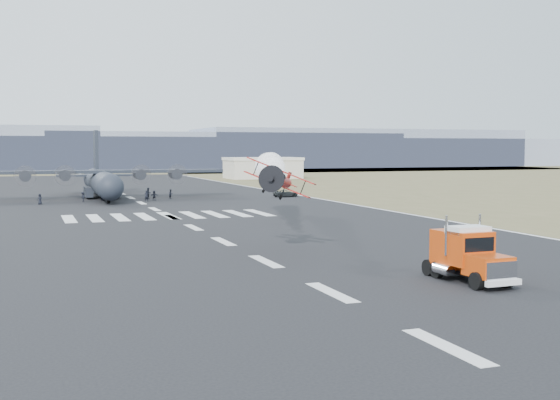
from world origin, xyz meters
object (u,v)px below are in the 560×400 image
crew_d (102,196)px  crew_g (102,195)px  transport_aircraft (102,180)px  crew_c (83,197)px  support_vehicle (286,193)px  crew_a (146,196)px  crew_b (171,194)px  hangar_right (263,168)px  semi_truck (467,254)px  crew_h (149,193)px  aerobatic_biplane (280,180)px  crew_f (154,196)px  crew_e (40,199)px

crew_d → crew_g: bearing=-45.6°
transport_aircraft → crew_d: 7.02m
crew_c → crew_d: bearing=79.0°
support_vehicle → crew_g: 31.02m
crew_a → crew_b: size_ratio=1.09×
hangar_right → crew_b: hangar_right is taller
semi_truck → support_vehicle: (16.32, 76.84, -1.14)m
crew_g → crew_h: (7.56, 0.74, 0.02)m
semi_truck → aerobatic_biplane: size_ratio=1.40×
crew_b → crew_h: (-3.52, 1.22, 0.13)m
crew_c → crew_g: size_ratio=0.84×
hangar_right → crew_g: bearing=-125.8°
semi_truck → crew_c: semi_truck is taller
crew_a → crew_b: 6.30m
aerobatic_biplane → semi_truck: bearing=-49.5°
crew_c → crew_h: 10.94m
crew_b → crew_f: size_ratio=1.03×
transport_aircraft → crew_c: transport_aircraft is taller
aerobatic_biplane → crew_c: aerobatic_biplane is taller
crew_e → crew_h: crew_h is taller
semi_truck → crew_f: semi_truck is taller
semi_truck → crew_b: size_ratio=4.81×
transport_aircraft → crew_h: transport_aircraft is taller
crew_b → hangar_right: bearing=29.1°
crew_g → crew_d: bearing=16.0°
aerobatic_biplane → crew_a: bearing=109.1°
support_vehicle → crew_h: bearing=78.7°
transport_aircraft → crew_c: (-3.67, -7.20, -2.25)m
transport_aircraft → crew_f: transport_aircraft is taller
semi_truck → crew_e: semi_truck is taller
crew_g → crew_h: crew_h is taller
crew_a → crew_g: size_ratio=0.96×
hangar_right → semi_truck: hangar_right is taller
crew_g → crew_b: bearing=111.0°
crew_d → crew_g: crew_g is taller
semi_truck → crew_h: semi_truck is taller
semi_truck → crew_c: size_ratio=5.07×
semi_truck → crew_e: size_ratio=4.95×
crew_d → crew_h: crew_h is taller
support_vehicle → crew_f: bearing=87.0°
crew_d → crew_e: (-9.62, -4.29, -0.06)m
crew_d → crew_f: (8.02, -1.92, -0.06)m
semi_truck → crew_a: size_ratio=4.44×
transport_aircraft → crew_f: (7.44, -8.56, -2.23)m
crew_d → support_vehicle: bearing=-130.7°
crew_b → crew_c: 14.29m
crew_h → crew_d: bearing=164.9°
crew_e → hangar_right: bearing=72.5°
crew_b → crew_f: crew_b is taller
hangar_right → crew_f: (-43.20, -73.44, -2.21)m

